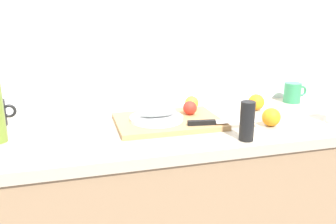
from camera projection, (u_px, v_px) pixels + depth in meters
name	position (u px, v px, depth m)	size (l,w,h in m)	color
back_wall	(166.00, 33.00, 1.64)	(3.20, 0.05, 2.50)	white
kitchen_counter	(186.00, 219.00, 1.56)	(2.00, 0.60, 0.90)	#9E7A56
cutting_board	(168.00, 121.00, 1.43)	(0.42, 0.31, 0.02)	tan
white_plate	(157.00, 118.00, 1.41)	(0.22, 0.22, 0.01)	white
fish_fillet	(156.00, 112.00, 1.41)	(0.16, 0.07, 0.04)	#999E99
chef_knife	(215.00, 122.00, 1.36)	(0.29, 0.07, 0.02)	silver
lemon_0	(192.00, 103.00, 1.56)	(0.06, 0.06, 0.06)	yellow
tomato_0	(190.00, 108.00, 1.49)	(0.06, 0.06, 0.06)	red
coffee_mug_0	(293.00, 93.00, 1.77)	(0.12, 0.08, 0.10)	#338C59
orange_0	(256.00, 102.00, 1.63)	(0.08, 0.08, 0.08)	orange
orange_2	(271.00, 117.00, 1.40)	(0.07, 0.07, 0.07)	orange
pepper_mill	(247.00, 121.00, 1.23)	(0.05, 0.05, 0.14)	black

